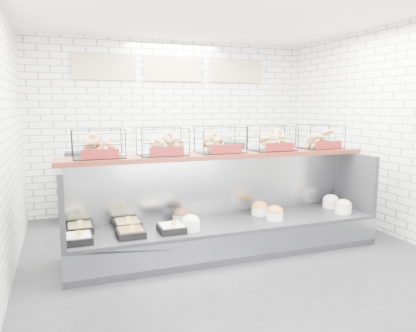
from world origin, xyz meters
name	(u,v)px	position (x,y,z in m)	size (l,w,h in m)	color
ground	(236,259)	(0.00, 0.00, 0.00)	(5.50, 5.50, 0.00)	black
room_shell	(218,91)	(0.00, 0.60, 2.06)	(5.02, 5.51, 3.01)	silver
display_case	(224,226)	(-0.01, 0.34, 0.32)	(4.00, 0.90, 1.20)	black
bagel_shelf	(220,143)	(0.00, 0.52, 1.38)	(4.10, 0.50, 0.40)	#4B1910
prep_counter	(179,185)	(-0.01, 2.43, 0.47)	(4.00, 0.60, 1.20)	#93969B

